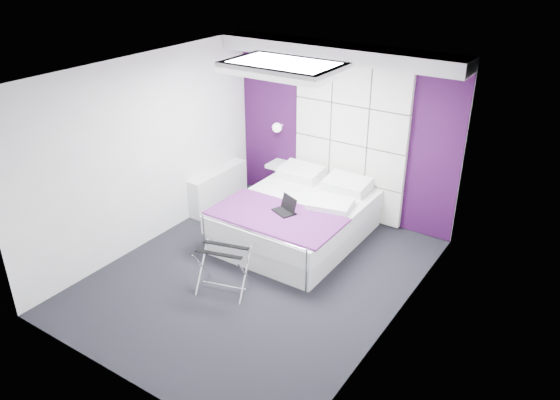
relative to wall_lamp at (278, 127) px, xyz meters
The scene contains 15 objects.
floor 2.61m from the wall_lamp, 62.99° to the right, with size 4.40×4.40×0.00m, color black.
ceiling 2.69m from the wall_lamp, 62.99° to the right, with size 4.40×4.40×0.00m, color white.
wall_back 1.06m from the wall_lamp, ahead, with size 3.60×3.60×0.00m, color silver.
wall_left 2.19m from the wall_lamp, 110.01° to the right, with size 4.40×4.40×0.00m, color silver.
wall_right 3.52m from the wall_lamp, 35.86° to the right, with size 4.40×4.40×0.00m, color silver.
accent_wall 1.06m from the wall_lamp, ahead, with size 3.58×0.02×2.58m, color #320D38.
soffit 1.66m from the wall_lamp, ahead, with size 3.58×0.50×0.20m, color white.
headboard 1.20m from the wall_lamp, ahead, with size 1.80×0.08×2.30m, color silver, non-canonical shape.
skylight 2.24m from the wall_lamp, 54.28° to the right, with size 1.36×0.86×0.12m, color white, non-canonical shape.
wall_lamp is the anchor object (origin of this frame).
radiator 1.35m from the wall_lamp, 130.10° to the right, with size 0.22×1.20×0.60m, color white.
bed 1.65m from the wall_lamp, 45.29° to the right, with size 1.76×2.12×0.74m.
nightstand 0.63m from the wall_lamp, 15.37° to the right, with size 0.50×0.39×0.06m, color white.
luggage_rack 2.86m from the wall_lamp, 70.60° to the right, with size 0.59×0.43×0.58m.
laptop 1.77m from the wall_lamp, 53.05° to the right, with size 0.30×0.22×0.22m.
Camera 1 is at (3.48, -4.73, 3.94)m, focal length 35.00 mm.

